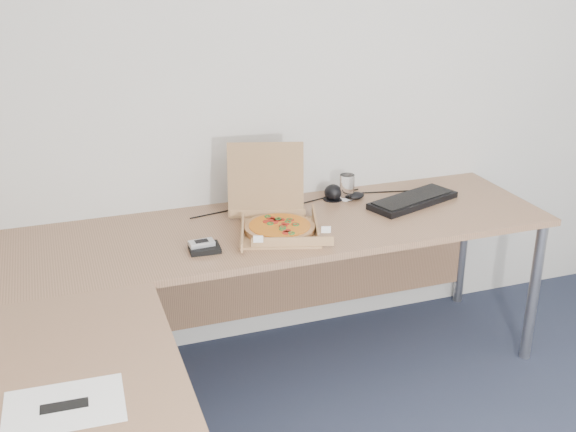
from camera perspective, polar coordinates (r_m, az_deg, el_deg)
name	(u,v)px	position (r m, az deg, el deg)	size (l,w,h in m)	color
desk	(219,289)	(2.59, -5.61, -5.88)	(2.50, 2.20, 0.73)	#916648
pizza_box	(278,222)	(2.96, -0.81, -0.53)	(0.33, 0.39, 0.34)	tan
drinking_glass	(347,187)	(3.33, 4.80, 2.35)	(0.07, 0.07, 0.12)	silver
keyboard	(413,200)	(3.34, 10.09, 1.25)	(0.45, 0.16, 0.03)	black
mouse	(355,196)	(3.35, 5.44, 1.65)	(0.09, 0.06, 0.03)	black
wallet	(205,248)	(2.82, -6.78, -2.62)	(0.12, 0.10, 0.02)	black
phone	(202,243)	(2.81, -7.02, -2.21)	(0.10, 0.05, 0.02)	#B2B5BA
paper_sheet	(64,406)	(2.03, -17.69, -14.48)	(0.31, 0.22, 0.00)	white
dome_speaker	(333,191)	(3.33, 3.68, 2.00)	(0.09, 0.09, 0.08)	black
cable_bundle	(313,201)	(3.32, 2.08, 1.26)	(0.60, 0.04, 0.01)	black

